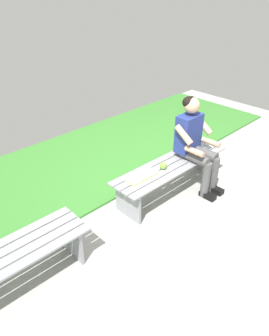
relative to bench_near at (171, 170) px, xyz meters
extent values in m
cube|color=#9E9E99|center=(1.16, 1.00, -0.35)|extent=(10.00, 7.00, 0.04)
cube|color=#387A2D|center=(1.16, -1.43, -0.32)|extent=(9.00, 2.11, 0.03)
cube|color=gray|center=(0.00, -0.18, 0.09)|extent=(1.76, 0.13, 0.02)
cube|color=gray|center=(0.00, -0.06, 0.09)|extent=(1.76, 0.13, 0.02)
cube|color=gray|center=(0.00, 0.06, 0.09)|extent=(1.76, 0.13, 0.02)
cube|color=gray|center=(0.00, 0.18, 0.09)|extent=(1.76, 0.13, 0.02)
cube|color=gray|center=(-0.76, 0.01, -0.13)|extent=(0.04, 0.41, 0.41)
cube|color=gray|center=(0.76, -0.01, -0.13)|extent=(0.04, 0.41, 0.41)
cube|color=gray|center=(2.32, 0.18, 0.09)|extent=(1.69, 0.13, 0.02)
cube|color=gray|center=(1.59, 0.01, -0.13)|extent=(0.04, 0.41, 0.41)
cube|color=navy|center=(-0.34, -0.02, 0.42)|extent=(0.34, 0.20, 0.50)
sphere|color=tan|center=(-0.34, -0.01, 0.80)|extent=(0.20, 0.20, 0.20)
ellipsoid|color=black|center=(-0.34, -0.04, 0.83)|extent=(0.20, 0.19, 0.15)
cylinder|color=#4C4C4C|center=(-0.43, 0.18, 0.17)|extent=(0.13, 0.40, 0.13)
cylinder|color=#4C4C4C|center=(-0.25, 0.18, 0.17)|extent=(0.13, 0.40, 0.13)
cylinder|color=#4C4C4C|center=(-0.43, 0.38, -0.08)|extent=(0.11, 0.11, 0.50)
cube|color=black|center=(-0.43, 0.44, -0.30)|extent=(0.10, 0.22, 0.07)
cylinder|color=#4C4C4C|center=(-0.25, 0.38, -0.08)|extent=(0.11, 0.11, 0.50)
cube|color=black|center=(-0.25, 0.44, -0.30)|extent=(0.10, 0.22, 0.07)
cylinder|color=tan|center=(-0.55, 0.06, 0.49)|extent=(0.08, 0.28, 0.23)
cylinder|color=tan|center=(-0.51, 0.22, 0.31)|extent=(0.07, 0.26, 0.07)
cylinder|color=tan|center=(-0.13, 0.06, 0.49)|extent=(0.08, 0.28, 0.23)
cylinder|color=tan|center=(-0.16, 0.22, 0.31)|extent=(0.07, 0.26, 0.07)
sphere|color=#72B738|center=(0.17, 0.01, 0.14)|extent=(0.09, 0.09, 0.09)
cube|color=white|center=(0.39, -0.05, 0.11)|extent=(0.20, 0.15, 0.02)
cube|color=white|center=(0.59, -0.05, 0.11)|extent=(0.20, 0.15, 0.02)
cube|color=#BF8C1E|center=(0.49, -0.05, 0.10)|extent=(0.41, 0.17, 0.01)
camera|label=1|loc=(2.78, 2.16, 2.16)|focal=33.76mm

